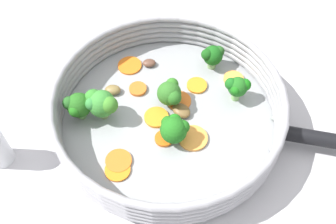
{
  "coord_description": "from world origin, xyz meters",
  "views": [
    {
      "loc": [
        0.32,
        0.18,
        0.54
      ],
      "look_at": [
        0.0,
        0.0,
        0.03
      ],
      "focal_mm": 42.0,
      "sensor_mm": 36.0,
      "label": 1
    }
  ],
  "objects": [
    {
      "name": "carrot_slice_3",
      "position": [
        0.04,
        0.01,
        0.02
      ],
      "size": [
        0.04,
        0.04,
        0.01
      ],
      "primitive_type": "cylinder",
      "rotation": [
        0.0,
        0.0,
        0.51
      ],
      "color": "orange",
      "rests_on": "skillet"
    },
    {
      "name": "mushroom_piece_0",
      "position": [
        -0.02,
        0.01,
        0.02
      ],
      "size": [
        0.03,
        0.04,
        0.01
      ],
      "primitive_type": "ellipsoid",
      "rotation": [
        0.0,
        0.0,
        4.44
      ],
      "color": "brown",
      "rests_on": "skillet"
    },
    {
      "name": "broccoli_floret_1",
      "position": [
        -0.09,
        0.08,
        0.05
      ],
      "size": [
        0.04,
        0.04,
        0.05
      ],
      "color": "#7FB664",
      "rests_on": "skillet"
    },
    {
      "name": "skillet",
      "position": [
        0.0,
        0.0,
        0.01
      ],
      "size": [
        0.35,
        0.35,
        0.02
      ],
      "primitive_type": "cylinder",
      "color": "#939699",
      "rests_on": "ground_plane"
    },
    {
      "name": "carrot_slice_7",
      "position": [
        -0.08,
        0.01,
        0.02
      ],
      "size": [
        0.05,
        0.05,
        0.0
      ],
      "primitive_type": "cylinder",
      "rotation": [
        0.0,
        0.0,
        3.6
      ],
      "color": "orange",
      "rests_on": "skillet"
    },
    {
      "name": "carrot_slice_2",
      "position": [
        -0.02,
        -0.07,
        0.02
      ],
      "size": [
        0.04,
        0.04,
        0.01
      ],
      "primitive_type": "cylinder",
      "rotation": [
        0.0,
        0.0,
        4.33
      ],
      "color": "orange",
      "rests_on": "skillet"
    },
    {
      "name": "skillet_rim_wall",
      "position": [
        0.0,
        0.0,
        0.05
      ],
      "size": [
        0.37,
        0.37,
        0.06
      ],
      "color": "#98979D",
      "rests_on": "skillet"
    },
    {
      "name": "carrot_slice_1",
      "position": [
        -0.06,
        -0.11,
        0.02
      ],
      "size": [
        0.06,
        0.06,
        0.0
      ],
      "primitive_type": "cylinder",
      "rotation": [
        0.0,
        0.0,
        3.64
      ],
      "color": "orange",
      "rests_on": "skillet"
    },
    {
      "name": "broccoli_floret_4",
      "position": [
        0.05,
        -0.09,
        0.05
      ],
      "size": [
        0.04,
        0.06,
        0.06
      ],
      "color": "#8BA965",
      "rests_on": "skillet"
    },
    {
      "name": "broccoli_floret_2",
      "position": [
        -0.03,
        -0.01,
        0.04
      ],
      "size": [
        0.04,
        0.04,
        0.05
      ],
      "color": "#71A456",
      "rests_on": "skillet"
    },
    {
      "name": "broccoli_floret_5",
      "position": [
        0.03,
        0.03,
        0.05
      ],
      "size": [
        0.04,
        0.04,
        0.05
      ],
      "color": "#678F54",
      "rests_on": "skillet"
    },
    {
      "name": "skillet_rivet_right",
      "position": [
        -0.08,
        0.15,
        0.02
      ],
      "size": [
        0.01,
        0.01,
        0.01
      ],
      "primitive_type": "sphere",
      "color": "#909B94",
      "rests_on": "skillet"
    },
    {
      "name": "ground_plane",
      "position": [
        0.0,
        0.0,
        0.0
      ],
      "size": [
        4.0,
        4.0,
        0.0
      ],
      "primitive_type": "plane",
      "color": "#B9B6BA"
    },
    {
      "name": "carrot_slice_5",
      "position": [
        -0.13,
        0.06,
        0.02
      ],
      "size": [
        0.04,
        0.04,
        0.01
      ],
      "primitive_type": "cylinder",
      "rotation": [
        0.0,
        0.0,
        2.91
      ],
      "color": "#EC963F",
      "rests_on": "skillet"
    },
    {
      "name": "carrot_slice_9",
      "position": [
        0.02,
        0.05,
        0.02
      ],
      "size": [
        0.06,
        0.06,
        0.0
      ],
      "primitive_type": "cylinder",
      "rotation": [
        0.0,
        0.0,
        4.12
      ],
      "color": "#F1973D",
      "rests_on": "skillet"
    },
    {
      "name": "broccoli_floret_3",
      "position": [
        -0.13,
        0.01,
        0.05
      ],
      "size": [
        0.04,
        0.03,
        0.05
      ],
      "color": "#7A9E5D",
      "rests_on": "skillet"
    },
    {
      "name": "mushroom_piece_2",
      "position": [
        -0.08,
        -0.08,
        0.02
      ],
      "size": [
        0.03,
        0.03,
        0.01
      ],
      "primitive_type": "ellipsoid",
      "rotation": [
        0.0,
        0.0,
        5.27
      ],
      "color": "brown",
      "rests_on": "skillet"
    },
    {
      "name": "carrot_slice_4",
      "position": [
        0.11,
        -0.03,
        0.02
      ],
      "size": [
        0.05,
        0.05,
        0.0
      ],
      "primitive_type": "cylinder",
      "rotation": [
        0.0,
        0.0,
        4.84
      ],
      "color": "orange",
      "rests_on": "skillet"
    },
    {
      "name": "mushroom_piece_1",
      "position": [
        0.0,
        -0.11,
        0.02
      ],
      "size": [
        0.03,
        0.03,
        0.01
      ],
      "primitive_type": "ellipsoid",
      "rotation": [
        0.0,
        0.0,
        5.19
      ],
      "color": "olive",
      "rests_on": "skillet"
    },
    {
      "name": "carrot_slice_6",
      "position": [
        0.12,
        -0.02,
        0.02
      ],
      "size": [
        0.05,
        0.05,
        0.0
      ],
      "primitive_type": "cylinder",
      "rotation": [
        0.0,
        0.0,
        5.71
      ],
      "color": "orange",
      "rests_on": "skillet"
    },
    {
      "name": "skillet_rivet_left",
      "position": [
        -0.02,
        0.17,
        0.02
      ],
      "size": [
        0.01,
        0.01,
        0.01
      ],
      "primitive_type": "sphere",
      "color": "#8F9399",
      "rests_on": "skillet"
    },
    {
      "name": "skillet_handle",
      "position": [
        -0.08,
        0.25,
        0.03
      ],
      "size": [
        0.07,
        0.16,
        0.02
      ],
      "primitive_type": "cylinder",
      "rotation": [
        1.57,
        0.0,
        3.44
      ],
      "color": "black",
      "rests_on": "skillet"
    },
    {
      "name": "carrot_slice_0",
      "position": [
        0.01,
        -0.02,
        0.02
      ],
      "size": [
        0.06,
        0.06,
        0.01
      ],
      "primitive_type": "cylinder",
      "rotation": [
        0.0,
        0.0,
        5.5
      ],
      "color": "orange",
      "rests_on": "skillet"
    },
    {
      "name": "carrot_slice_8",
      "position": [
        -0.04,
        0.0,
        0.02
      ],
      "size": [
        0.06,
        0.06,
        0.0
      ],
      "primitive_type": "cylinder",
      "rotation": [
        0.0,
        0.0,
        4.22
      ],
      "color": "orange",
      "rests_on": "skillet"
    },
    {
      "name": "broccoli_floret_0",
      "position": [
        0.07,
        -0.12,
        0.05
      ],
      "size": [
        0.04,
        0.04,
        0.05
      ],
      "color": "#7BB464",
      "rests_on": "skillet"
    }
  ]
}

